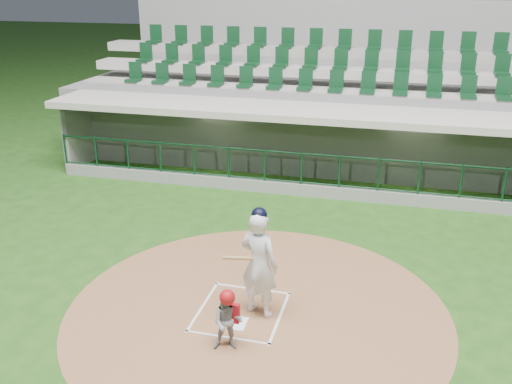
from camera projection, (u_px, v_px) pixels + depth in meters
ground at (245, 304)px, 10.98m from camera, size 120.00×120.00×0.00m
dirt_circle at (257, 311)px, 10.73m from camera, size 7.20×7.20×0.01m
home_plate at (235, 323)px, 10.34m from camera, size 0.43×0.43×0.02m
batter_box_chalk at (241, 311)px, 10.70m from camera, size 1.55×1.80×0.01m
dugout_structure at (311, 145)px, 17.72m from camera, size 16.40×3.70×3.00m
seating_deck at (327, 109)px, 20.33m from camera, size 17.00×6.72×5.15m
batter at (259, 263)px, 10.29m from camera, size 0.97×1.00×2.13m
catcher at (228, 320)px, 9.46m from camera, size 0.58×0.50×1.12m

